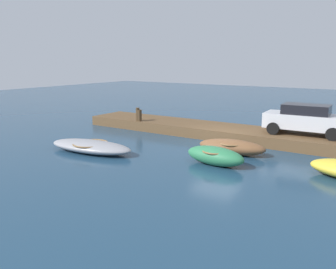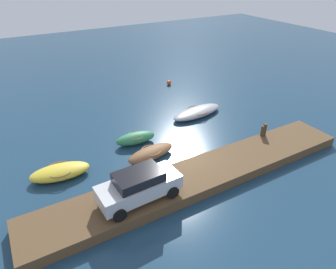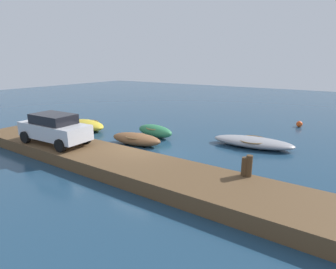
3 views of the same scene
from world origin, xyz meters
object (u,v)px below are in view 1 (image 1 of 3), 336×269
Objects in this scene: rowboat_brown at (232,147)px; parked_car at (305,119)px; mooring_post_mid_west at (138,114)px; motorboat_grey at (91,146)px; mooring_post_west at (140,115)px; dinghy_green at (215,156)px.

parked_car reaches higher than rowboat_brown.
motorboat_grey is at bearing 105.17° from mooring_post_mid_west.
parked_car is (-9.89, -1.47, 0.41)m from mooring_post_mid_west.
motorboat_grey is at bearing 103.70° from mooring_post_west.
dinghy_green is 0.83× the size of rowboat_brown.
parked_car reaches higher than motorboat_grey.
dinghy_green is 3.30× the size of mooring_post_mid_west.
mooring_post_mid_west is at bearing -24.55° from dinghy_green.
rowboat_brown is 4.53m from parked_car.
mooring_post_west reaches higher than motorboat_grey.
parked_car is (-2.48, -3.64, 1.06)m from rowboat_brown.
mooring_post_mid_west reaches higher than mooring_post_west.
mooring_post_west is at bearing -24.48° from rowboat_brown.
parked_car is at bearing -171.43° from mooring_post_west.
rowboat_brown is 3.98× the size of mooring_post_mid_west.
mooring_post_west is at bearing -25.06° from dinghy_green.
parked_car is at bearing -107.88° from dinghy_green.
dinghy_green is at bearing -173.39° from motorboat_grey.
mooring_post_west is 9.86m from parked_car.
motorboat_grey is 5.85m from mooring_post_west.
parked_car reaches higher than dinghy_green.
mooring_post_mid_west is at bearing -81.63° from motorboat_grey.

